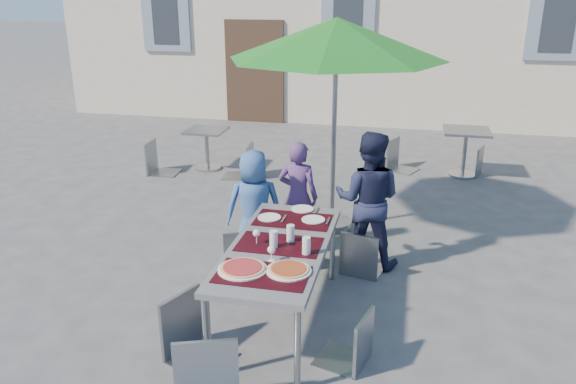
% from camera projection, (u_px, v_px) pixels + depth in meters
% --- Properties ---
extents(ground, '(90.00, 90.00, 0.00)m').
position_uv_depth(ground, '(244.00, 300.00, 5.34)').
color(ground, '#464649').
rests_on(ground, ground).
extents(dining_table, '(0.80, 1.85, 0.76)m').
position_uv_depth(dining_table, '(279.00, 250.00, 4.77)').
color(dining_table, '#46464B').
rests_on(dining_table, ground).
extents(pizza_near_left, '(0.38, 0.38, 0.03)m').
position_uv_depth(pizza_near_left, '(242.00, 268.00, 4.31)').
color(pizza_near_left, white).
rests_on(pizza_near_left, dining_table).
extents(pizza_near_right, '(0.35, 0.35, 0.03)m').
position_uv_depth(pizza_near_right, '(289.00, 270.00, 4.28)').
color(pizza_near_right, white).
rests_on(pizza_near_right, dining_table).
extents(glassware, '(0.52, 0.46, 0.15)m').
position_uv_depth(glassware, '(285.00, 240.00, 4.65)').
color(glassware, silver).
rests_on(glassware, dining_table).
extents(place_settings, '(0.67, 0.50, 0.01)m').
position_uv_depth(place_settings, '(295.00, 215.00, 5.35)').
color(place_settings, white).
rests_on(place_settings, dining_table).
extents(child_0, '(0.70, 0.57, 1.23)m').
position_uv_depth(child_0, '(254.00, 207.00, 5.96)').
color(child_0, '#375C99').
rests_on(child_0, ground).
extents(child_1, '(0.49, 0.35, 1.26)m').
position_uv_depth(child_1, '(298.00, 196.00, 6.22)').
color(child_1, '#583770').
rests_on(child_1, ground).
extents(child_2, '(0.73, 0.45, 1.46)m').
position_uv_depth(child_2, '(368.00, 200.00, 5.83)').
color(child_2, '#1B1F3C').
rests_on(child_2, ground).
extents(chair_0, '(0.53, 0.54, 0.94)m').
position_uv_depth(chair_0, '(243.00, 224.00, 5.70)').
color(chair_0, gray).
rests_on(chair_0, ground).
extents(chair_1, '(0.53, 0.53, 0.91)m').
position_uv_depth(chair_1, '(289.00, 220.00, 5.84)').
color(chair_1, '#91979C').
rests_on(chair_1, ground).
extents(chair_2, '(0.48, 0.48, 0.91)m').
position_uv_depth(chair_2, '(363.00, 227.00, 5.66)').
color(chair_2, gray).
rests_on(chair_2, ground).
extents(chair_3, '(0.57, 0.57, 0.99)m').
position_uv_depth(chair_3, '(188.00, 291.00, 4.35)').
color(chair_3, gray).
rests_on(chair_3, ground).
extents(chair_4, '(0.47, 0.46, 0.85)m').
position_uv_depth(chair_4, '(354.00, 309.00, 4.27)').
color(chair_4, gray).
rests_on(chair_4, ground).
extents(chair_5, '(0.58, 0.58, 1.02)m').
position_uv_depth(chair_5, '(204.00, 342.00, 3.68)').
color(chair_5, gray).
rests_on(chair_5, ground).
extents(patio_umbrella, '(2.49, 2.49, 2.51)m').
position_uv_depth(patio_umbrella, '(337.00, 41.00, 6.21)').
color(patio_umbrella, '#A3A6AA').
rests_on(patio_umbrella, ground).
extents(cafe_table_0, '(0.62, 0.62, 0.66)m').
position_uv_depth(cafe_table_0, '(207.00, 144.00, 9.14)').
color(cafe_table_0, '#A3A6AA').
rests_on(cafe_table_0, ground).
extents(bg_chair_l_0, '(0.48, 0.47, 1.00)m').
position_uv_depth(bg_chair_l_0, '(156.00, 138.00, 8.87)').
color(bg_chair_l_0, gray).
rests_on(bg_chair_l_0, ground).
extents(bg_chair_r_0, '(0.49, 0.49, 1.00)m').
position_uv_depth(bg_chair_r_0, '(243.00, 141.00, 8.68)').
color(bg_chair_r_0, gray).
rests_on(bg_chair_r_0, ground).
extents(cafe_table_1, '(0.70, 0.70, 0.75)m').
position_uv_depth(cafe_table_1, '(465.00, 145.00, 8.76)').
color(cafe_table_1, '#A3A6AA').
rests_on(cafe_table_1, ground).
extents(bg_chair_l_1, '(0.56, 0.56, 0.96)m').
position_uv_depth(bg_chair_l_1, '(400.00, 136.00, 9.07)').
color(bg_chair_l_1, gray).
rests_on(bg_chair_l_1, ground).
extents(bg_chair_r_1, '(0.49, 0.49, 0.87)m').
position_uv_depth(bg_chair_r_1, '(476.00, 144.00, 8.82)').
color(bg_chair_r_1, gray).
rests_on(bg_chair_r_1, ground).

